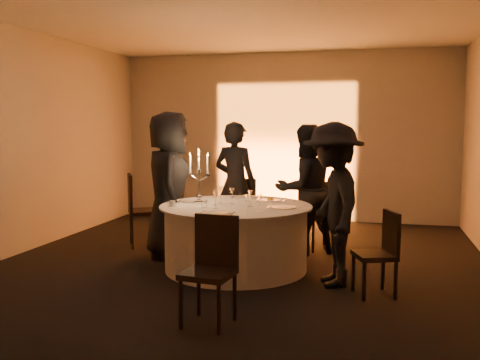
% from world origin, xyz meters
% --- Properties ---
extents(floor, '(7.00, 7.00, 0.00)m').
position_xyz_m(floor, '(0.00, 0.00, 0.00)').
color(floor, black).
rests_on(floor, ground).
extents(ceiling, '(7.00, 7.00, 0.00)m').
position_xyz_m(ceiling, '(0.00, 0.00, 3.00)').
color(ceiling, silver).
rests_on(ceiling, wall_back).
extents(wall_back, '(7.00, 0.00, 7.00)m').
position_xyz_m(wall_back, '(0.00, 3.50, 1.50)').
color(wall_back, '#B2ACA5').
rests_on(wall_back, floor).
extents(wall_front, '(7.00, 0.00, 7.00)m').
position_xyz_m(wall_front, '(0.00, -3.50, 1.50)').
color(wall_front, '#B2ACA5').
rests_on(wall_front, floor).
extents(wall_left, '(0.00, 7.00, 7.00)m').
position_xyz_m(wall_left, '(-3.00, 0.00, 1.50)').
color(wall_left, '#B2ACA5').
rests_on(wall_left, floor).
extents(uplighter_fixture, '(0.25, 0.12, 0.10)m').
position_xyz_m(uplighter_fixture, '(0.00, 3.20, 0.05)').
color(uplighter_fixture, black).
rests_on(uplighter_fixture, floor).
extents(banquet_table, '(1.80, 1.80, 0.77)m').
position_xyz_m(banquet_table, '(0.00, 0.00, 0.38)').
color(banquet_table, black).
rests_on(banquet_table, floor).
extents(chair_left, '(0.61, 0.61, 1.03)m').
position_xyz_m(chair_left, '(-1.64, 0.83, 0.58)').
color(chair_left, black).
rests_on(chair_left, floor).
extents(chair_back_left, '(0.47, 0.47, 0.94)m').
position_xyz_m(chair_back_left, '(-0.25, 1.51, 0.53)').
color(chair_back_left, black).
rests_on(chair_back_left, floor).
extents(chair_back_right, '(0.58, 0.58, 0.96)m').
position_xyz_m(chair_back_right, '(0.90, 1.21, 0.54)').
color(chair_back_right, black).
rests_on(chair_back_right, floor).
extents(chair_right, '(0.49, 0.48, 0.86)m').
position_xyz_m(chair_right, '(1.67, -0.59, 0.48)').
color(chair_right, black).
rests_on(chair_right, floor).
extents(chair_front, '(0.46, 0.46, 0.93)m').
position_xyz_m(chair_front, '(0.23, -1.70, 0.52)').
color(chair_front, black).
rests_on(chair_front, floor).
extents(guest_left, '(0.89, 1.08, 1.89)m').
position_xyz_m(guest_left, '(-0.99, 0.39, 0.94)').
color(guest_left, black).
rests_on(guest_left, floor).
extents(guest_back_left, '(0.73, 0.57, 1.76)m').
position_xyz_m(guest_back_left, '(-0.33, 1.23, 0.88)').
color(guest_back_left, black).
rests_on(guest_back_left, floor).
extents(guest_back_right, '(1.06, 1.02, 1.72)m').
position_xyz_m(guest_back_right, '(0.69, 0.97, 0.86)').
color(guest_back_right, black).
rests_on(guest_back_right, floor).
extents(guest_right, '(0.95, 1.27, 1.75)m').
position_xyz_m(guest_right, '(1.16, -0.35, 0.88)').
color(guest_right, black).
rests_on(guest_right, floor).
extents(plate_left, '(0.36, 0.25, 0.01)m').
position_xyz_m(plate_left, '(-0.59, 0.13, 0.78)').
color(plate_left, white).
rests_on(plate_left, banquet_table).
extents(plate_back_left, '(0.36, 0.27, 0.01)m').
position_xyz_m(plate_back_left, '(-0.03, 0.62, 0.78)').
color(plate_back_left, white).
rests_on(plate_back_left, banquet_table).
extents(plate_back_right, '(0.35, 0.25, 0.08)m').
position_xyz_m(plate_back_right, '(0.33, 0.46, 0.79)').
color(plate_back_right, white).
rests_on(plate_back_right, banquet_table).
extents(plate_right, '(0.36, 0.29, 0.01)m').
position_xyz_m(plate_right, '(0.58, -0.06, 0.78)').
color(plate_right, white).
rests_on(plate_right, banquet_table).
extents(plate_front, '(0.36, 0.27, 0.01)m').
position_xyz_m(plate_front, '(-0.05, -0.60, 0.78)').
color(plate_front, white).
rests_on(plate_front, banquet_table).
extents(coffee_cup, '(0.11, 0.11, 0.07)m').
position_xyz_m(coffee_cup, '(-0.70, -0.26, 0.80)').
color(coffee_cup, white).
rests_on(coffee_cup, banquet_table).
extents(candelabra, '(0.28, 0.13, 0.67)m').
position_xyz_m(candelabra, '(-0.48, 0.06, 1.00)').
color(candelabra, silver).
rests_on(candelabra, banquet_table).
extents(wine_glass_a, '(0.07, 0.07, 0.19)m').
position_xyz_m(wine_glass_a, '(-0.27, 0.29, 0.91)').
color(wine_glass_a, white).
rests_on(wine_glass_a, banquet_table).
extents(wine_glass_b, '(0.07, 0.07, 0.19)m').
position_xyz_m(wine_glass_b, '(0.19, -0.06, 0.91)').
color(wine_glass_b, white).
rests_on(wine_glass_b, banquet_table).
extents(wine_glass_c, '(0.07, 0.07, 0.19)m').
position_xyz_m(wine_glass_c, '(-0.24, 0.17, 0.91)').
color(wine_glass_c, white).
rests_on(wine_glass_c, banquet_table).
extents(wine_glass_d, '(0.07, 0.07, 0.19)m').
position_xyz_m(wine_glass_d, '(-0.16, -0.30, 0.91)').
color(wine_glass_d, white).
rests_on(wine_glass_d, banquet_table).
extents(wine_glass_e, '(0.07, 0.07, 0.19)m').
position_xyz_m(wine_glass_e, '(0.36, -0.35, 0.91)').
color(wine_glass_e, white).
rests_on(wine_glass_e, banquet_table).
extents(wine_glass_f, '(0.07, 0.07, 0.19)m').
position_xyz_m(wine_glass_f, '(-0.23, -0.09, 0.91)').
color(wine_glass_f, white).
rests_on(wine_glass_f, banquet_table).
extents(wine_glass_g, '(0.07, 0.07, 0.19)m').
position_xyz_m(wine_glass_g, '(-0.08, 0.12, 0.91)').
color(wine_glass_g, white).
rests_on(wine_glass_g, banquet_table).
extents(tumbler_a, '(0.07, 0.07, 0.09)m').
position_xyz_m(tumbler_a, '(0.06, 0.33, 0.82)').
color(tumbler_a, white).
rests_on(tumbler_a, banquet_table).
extents(tumbler_b, '(0.07, 0.07, 0.09)m').
position_xyz_m(tumbler_b, '(-0.31, -0.26, 0.82)').
color(tumbler_b, white).
rests_on(tumbler_b, banquet_table).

